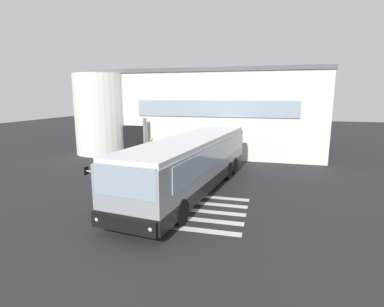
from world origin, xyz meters
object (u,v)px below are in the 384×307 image
Objects in this scene: bus_main_foreground at (191,165)px; passenger_at_curb_edge at (182,148)px; passenger_near_column at (152,148)px; safety_bollard_yellow at (193,160)px; passenger_by_doorway at (164,148)px; entry_support_column at (145,138)px.

bus_main_foreground is 7.24× the size of passenger_at_curb_edge.
passenger_near_column is 1.86× the size of safety_bollard_yellow.
passenger_near_column is at bearing 170.43° from passenger_by_doorway.
entry_support_column is at bearing 156.98° from safety_bollard_yellow.
entry_support_column is 8.90m from bus_main_foreground.
safety_bollard_yellow is (4.24, -1.80, -1.08)m from entry_support_column.
passenger_by_doorway is at bearing -25.74° from entry_support_column.
entry_support_column is 0.25× the size of bus_main_foreground.
entry_support_column is 3.39× the size of safety_bollard_yellow.
passenger_at_curb_edge is at bearing -6.21° from entry_support_column.
passenger_by_doorway is at bearing 159.17° from safety_bollard_yellow.
bus_main_foreground is 7.85m from passenger_near_column.
passenger_near_column is 1.00× the size of passenger_at_curb_edge.
safety_bollard_yellow is at bearing 103.65° from bus_main_foreground.
entry_support_column is 1.82× the size of passenger_by_doorway.
passenger_by_doorway is at bearing -9.57° from passenger_near_column.
safety_bollard_yellow is at bearing -50.54° from passenger_at_curb_edge.
passenger_by_doorway is (1.05, -0.18, 0.03)m from passenger_near_column.
passenger_by_doorway and passenger_at_curb_edge have the same top height.
entry_support_column reaches higher than passenger_near_column.
bus_main_foreground is at bearing -76.35° from safety_bollard_yellow.
passenger_at_curb_edge is at bearing 9.81° from passenger_near_column.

